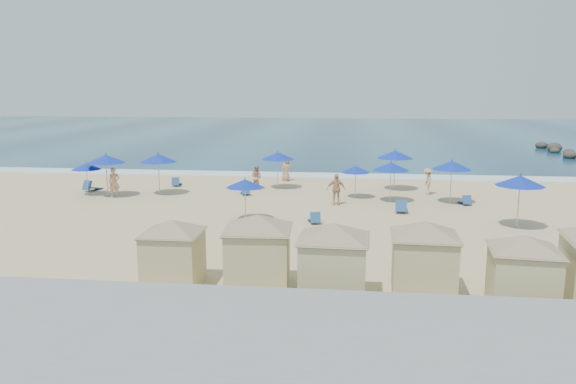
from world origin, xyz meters
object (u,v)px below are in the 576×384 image
Objects in this scene: trash_bin at (423,235)px; umbrella_6 at (391,167)px; umbrella_3 at (278,156)px; beachgoer_0 at (114,183)px; beachgoer_4 at (286,169)px; umbrella_1 at (86,166)px; umbrella_8 at (452,165)px; umbrella_2 at (158,158)px; beachgoer_3 at (427,181)px; beachgoer_2 at (336,189)px; cabana_3 at (424,249)px; umbrella_9 at (520,181)px; cabana_2 at (333,252)px; beachgoer_1 at (256,177)px; cabana_1 at (258,242)px; umbrella_0 at (106,159)px; cabana_4 at (524,263)px; umbrella_4 at (245,183)px; cabana_0 at (173,244)px; umbrella_7 at (395,154)px; umbrella_5 at (356,169)px.

trash_bin is 0.35× the size of umbrella_6.
beachgoer_0 is at bearing -155.99° from umbrella_3.
umbrella_6 is 9.89m from beachgoer_4.
umbrella_3 is 1.37× the size of beachgoer_0.
umbrella_8 is (22.35, -0.00, 0.43)m from umbrella_1.
umbrella_2 is 1.60× the size of beachgoer_3.
beachgoer_2 is at bearing -159.85° from umbrella_6.
umbrella_9 is at bearing 59.50° from cabana_3.
cabana_2 reaches higher than beachgoer_3.
trash_bin is 0.46× the size of beachgoer_0.
umbrella_6 is at bearing 90.37° from cabana_3.
beachgoer_2 is (5.45, -4.44, 0.09)m from beachgoer_1.
umbrella_1 is at bearing 131.50° from cabana_1.
umbrella_0 reaches higher than umbrella_1.
umbrella_2 reaches higher than cabana_4.
umbrella_4 is 10.53m from beachgoer_0.
beachgoer_3 is (21.37, 2.71, -1.00)m from umbrella_1.
cabana_2 is 2.73× the size of beachgoer_1.
beachgoer_2 is at bearing -170.27° from umbrella_8.
umbrella_3 is (7.21, 2.93, -0.12)m from umbrella_2.
umbrella_8 is at bearing 68.50° from cabana_2.
beachgoer_3 is (-0.98, 2.71, -1.42)m from umbrella_8.
cabana_3 is at bearing -47.69° from umbrella_2.
umbrella_2 reaches higher than cabana_0.
umbrella_2 is 1.00× the size of umbrella_9.
cabana_2 is 21.48m from umbrella_0.
umbrella_6 is (5.40, 15.24, 0.51)m from cabana_1.
umbrella_2 is at bearing 170.18° from beachgoer_2.
umbrella_7 reaches higher than trash_bin.
umbrella_5 is at bearing 97.59° from cabana_3.
umbrella_8 is 1.48× the size of beachgoer_4.
cabana_3 is at bearing -7.23° from beachgoer_3.
umbrella_0 reaches higher than cabana_0.
cabana_1 is 19.18m from umbrella_0.
beachgoer_0 is (0.58, -0.27, -1.44)m from umbrella_0.
beachgoer_3 is at bearing -70.83° from beachgoer_4.
beachgoer_0 is (-20.33, -0.56, -1.33)m from umbrella_8.
beachgoer_1 is at bearing -161.37° from beachgoer_4.
cabana_4 is at bearing -44.61° from umbrella_4.
beachgoer_2 is at bearing 69.75° from cabana_0.
beachgoer_4 is (-3.85, 8.01, -0.03)m from beachgoer_2.
cabana_1 is 5.49m from cabana_3.
umbrella_1 is 1.16× the size of beachgoer_2.
trash_bin is at bearing -74.20° from umbrella_5.
umbrella_4 is (-10.62, 10.47, 0.46)m from cabana_4.
cabana_2 is at bearing -77.45° from umbrella_3.
cabana_1 is at bearing -101.62° from umbrella_5.
umbrella_4 is at bearing -43.42° from umbrella_2.
cabana_3 is at bearing -91.27° from umbrella_7.
cabana_3 reaches higher than umbrella_2.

